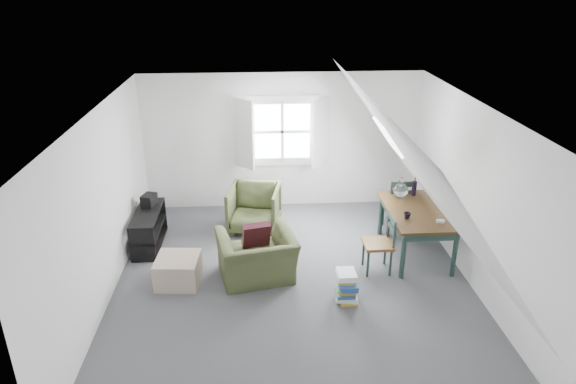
{
  "coord_description": "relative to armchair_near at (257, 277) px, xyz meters",
  "views": [
    {
      "loc": [
        -0.48,
        -6.17,
        4.05
      ],
      "look_at": [
        -0.03,
        0.6,
        1.17
      ],
      "focal_mm": 32.0,
      "sensor_mm": 36.0,
      "label": 1
    }
  ],
  "objects": [
    {
      "name": "dining_chair_far",
      "position": [
        2.39,
        1.33,
        0.51
      ],
      "size": [
        0.46,
        0.46,
        0.97
      ],
      "rotation": [
        0.0,
        0.0,
        3.37
      ],
      "color": "brown",
      "rests_on": "floor"
    },
    {
      "name": "media_shelf",
      "position": [
        -1.72,
        1.06,
        0.26
      ],
      "size": [
        0.38,
        1.14,
        0.58
      ],
      "rotation": [
        0.0,
        0.0,
        0.04
      ],
      "color": "black",
      "rests_on": "floor"
    },
    {
      "name": "demijohn",
      "position": [
        2.31,
        0.99,
        0.9
      ],
      "size": [
        0.24,
        0.24,
        0.33
      ],
      "rotation": [
        0.0,
        0.0,
        0.05
      ],
      "color": "silver",
      "rests_on": "dining_table"
    },
    {
      "name": "skylight",
      "position": [
        2.06,
        1.09,
        1.75
      ],
      "size": [
        0.35,
        0.75,
        0.47
      ],
      "primitive_type": "cube",
      "rotation": [
        0.0,
        0.95,
        0.0
      ],
      "color": "white",
      "rests_on": "slope_right"
    },
    {
      "name": "slope_right",
      "position": [
        2.06,
        -0.21,
        1.78
      ],
      "size": [
        3.19,
        5.5,
        4.48
      ],
      "primitive_type": "plane",
      "rotation": [
        0.0,
        -2.19,
        0.0
      ],
      "color": "white",
      "rests_on": "wall_right"
    },
    {
      "name": "throw_pillow",
      "position": [
        0.0,
        0.15,
        0.61
      ],
      "size": [
        0.44,
        0.32,
        0.41
      ],
      "primitive_type": "cube",
      "rotation": [
        0.31,
        0.0,
        0.24
      ],
      "color": "#370F17",
      "rests_on": "armchair_near"
    },
    {
      "name": "slope_left",
      "position": [
        -1.04,
        -0.21,
        1.78
      ],
      "size": [
        3.19,
        5.5,
        4.48
      ],
      "primitive_type": "plane",
      "rotation": [
        0.0,
        2.19,
        0.0
      ],
      "color": "white",
      "rests_on": "wall_left"
    },
    {
      "name": "wall_right",
      "position": [
        3.01,
        -0.21,
        1.25
      ],
      "size": [
        0.0,
        5.5,
        5.5
      ],
      "primitive_type": "plane",
      "rotation": [
        1.57,
        0.0,
        -1.57
      ],
      "color": "white",
      "rests_on": "ground"
    },
    {
      "name": "magazine_stack",
      "position": [
        1.19,
        -0.65,
        0.22
      ],
      "size": [
        0.32,
        0.38,
        0.43
      ],
      "rotation": [
        0.0,
        0.0,
        -0.2
      ],
      "color": "#B29933",
      "rests_on": "floor"
    },
    {
      "name": "wall_front",
      "position": [
        0.51,
        -2.96,
        1.25
      ],
      "size": [
        5.0,
        0.0,
        5.0
      ],
      "primitive_type": "plane",
      "rotation": [
        -1.57,
        0.0,
        0.0
      ],
      "color": "white",
      "rests_on": "ground"
    },
    {
      "name": "armchair_near",
      "position": [
        0.0,
        0.0,
        0.0
      ],
      "size": [
        1.22,
        1.12,
        0.69
      ],
      "primitive_type": "imported",
      "rotation": [
        0.0,
        0.0,
        3.34
      ],
      "color": "#3E4626",
      "rests_on": "floor"
    },
    {
      "name": "wall_left",
      "position": [
        -1.99,
        -0.21,
        1.25
      ],
      "size": [
        0.0,
        5.5,
        5.5
      ],
      "primitive_type": "plane",
      "rotation": [
        1.57,
        0.0,
        1.57
      ],
      "color": "white",
      "rests_on": "ground"
    },
    {
      "name": "vase_twigs",
      "position": [
        2.56,
        1.09,
        0.89
      ],
      "size": [
        0.08,
        0.08,
        0.59
      ],
      "rotation": [
        0.0,
        0.0,
        -0.34
      ],
      "color": "black",
      "rests_on": "dining_table"
    },
    {
      "name": "floor",
      "position": [
        0.51,
        -0.21,
        0.0
      ],
      "size": [
        5.5,
        5.5,
        0.0
      ],
      "primitive_type": "plane",
      "color": "#494A4E",
      "rests_on": "ground"
    },
    {
      "name": "dining_chair_near",
      "position": [
        1.8,
        0.08,
        0.45
      ],
      "size": [
        0.41,
        0.41,
        0.87
      ],
      "rotation": [
        0.0,
        0.0,
        -1.26
      ],
      "color": "brown",
      "rests_on": "floor"
    },
    {
      "name": "dormer_window",
      "position": [
        0.51,
        2.47,
        1.45
      ],
      "size": [
        1.71,
        0.35,
        1.3
      ],
      "color": "white",
      "rests_on": "wall_back"
    },
    {
      "name": "ottoman",
      "position": [
        -1.11,
        -0.06,
        0.2
      ],
      "size": [
        0.63,
        0.63,
        0.39
      ],
      "primitive_type": "cube",
      "rotation": [
        0.0,
        0.0,
        -0.07
      ],
      "color": "tan",
      "rests_on": "floor"
    },
    {
      "name": "ceiling",
      "position": [
        0.51,
        -0.21,
        2.5
      ],
      "size": [
        5.5,
        5.5,
        0.0
      ],
      "primitive_type": "plane",
      "rotation": [
        3.14,
        0.0,
        0.0
      ],
      "color": "white",
      "rests_on": "wall_back"
    },
    {
      "name": "wall_back",
      "position": [
        0.51,
        2.54,
        1.25
      ],
      "size": [
        5.0,
        0.0,
        5.0
      ],
      "primitive_type": "plane",
      "rotation": [
        1.57,
        0.0,
        0.0
      ],
      "color": "white",
      "rests_on": "ground"
    },
    {
      "name": "cup",
      "position": [
        2.21,
        0.24,
        0.76
      ],
      "size": [
        0.12,
        0.12,
        0.1
      ],
      "primitive_type": "imported",
      "rotation": [
        0.0,
        0.0,
        0.21
      ],
      "color": "black",
      "rests_on": "dining_table"
    },
    {
      "name": "dining_table",
      "position": [
        2.46,
        0.54,
        0.66
      ],
      "size": [
        0.91,
        1.52,
        0.76
      ],
      "rotation": [
        0.0,
        0.0,
        -0.04
      ],
      "color": "#362310",
      "rests_on": "floor"
    },
    {
      "name": "paper_box",
      "position": [
        2.66,
        0.09,
        0.78
      ],
      "size": [
        0.12,
        0.09,
        0.04
      ],
      "primitive_type": "cube",
      "rotation": [
        0.0,
        0.0,
        -0.18
      ],
      "color": "white",
      "rests_on": "dining_table"
    },
    {
      "name": "electronics_box",
      "position": [
        -1.72,
        1.35,
        0.67
      ],
      "size": [
        0.25,
        0.3,
        0.21
      ],
      "primitive_type": "cube",
      "rotation": [
        0.0,
        0.0,
        -0.29
      ],
      "color": "black",
      "rests_on": "media_shelf"
    },
    {
      "name": "armchair_far",
      "position": [
        -0.03,
        1.56,
        0.0
      ],
      "size": [
        0.97,
        0.99,
        0.78
      ],
      "primitive_type": "imported",
      "rotation": [
        0.0,
        0.0,
        -0.18
      ],
      "color": "#3E4626",
      "rests_on": "floor"
    }
  ]
}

